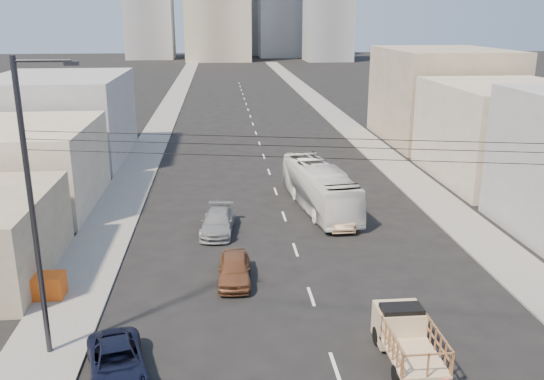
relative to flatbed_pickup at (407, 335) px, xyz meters
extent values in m
cube|color=gray|center=(-14.70, 67.71, -1.03)|extent=(3.50, 180.00, 0.12)
cube|color=gray|center=(8.80, 67.71, -1.03)|extent=(3.50, 180.00, 0.12)
cube|color=silver|center=(-2.95, -0.29, -1.09)|extent=(0.15, 2.00, 0.01)
cube|color=silver|center=(-2.95, 5.71, -1.09)|extent=(0.15, 2.00, 0.01)
cube|color=silver|center=(-2.95, 11.71, -1.09)|extent=(0.15, 2.00, 0.01)
cube|color=silver|center=(-2.95, 17.71, -1.09)|extent=(0.15, 2.00, 0.01)
cube|color=silver|center=(-2.95, 23.71, -1.09)|extent=(0.15, 2.00, 0.01)
cube|color=silver|center=(-2.95, 29.71, -1.09)|extent=(0.15, 2.00, 0.01)
cube|color=silver|center=(-2.95, 35.71, -1.09)|extent=(0.15, 2.00, 0.01)
cube|color=silver|center=(-2.95, 41.71, -1.09)|extent=(0.15, 2.00, 0.01)
cube|color=silver|center=(-2.95, 47.71, -1.09)|extent=(0.15, 2.00, 0.01)
cube|color=silver|center=(-2.95, 53.71, -1.09)|extent=(0.15, 2.00, 0.01)
cube|color=silver|center=(-2.95, 59.71, -1.09)|extent=(0.15, 2.00, 0.01)
cube|color=silver|center=(-2.95, 65.71, -1.09)|extent=(0.15, 2.00, 0.01)
cube|color=silver|center=(-2.95, 71.71, -1.09)|extent=(0.15, 2.00, 0.01)
cube|color=silver|center=(-2.95, 77.71, -1.09)|extent=(0.15, 2.00, 0.01)
cube|color=silver|center=(-2.95, 83.71, -1.09)|extent=(0.15, 2.00, 0.01)
cube|color=silver|center=(-2.95, 89.71, -1.09)|extent=(0.15, 2.00, 0.01)
cube|color=silver|center=(-2.95, 95.71, -1.09)|extent=(0.15, 2.00, 0.01)
cube|color=silver|center=(-2.95, 101.71, -1.09)|extent=(0.15, 2.00, 0.01)
cube|color=tan|center=(0.00, -0.90, -0.39)|extent=(1.90, 3.00, 0.12)
cube|color=tan|center=(0.00, 1.10, -0.14)|extent=(1.90, 1.60, 1.50)
cube|color=black|center=(0.00, 0.85, 0.46)|extent=(1.70, 0.90, 0.70)
cylinder|color=black|center=(-0.85, 1.20, -0.71)|extent=(0.25, 0.76, 0.76)
cylinder|color=black|center=(0.85, 1.20, -0.71)|extent=(0.25, 0.76, 0.76)
cylinder|color=black|center=(-0.85, -1.60, -0.71)|extent=(0.25, 0.76, 0.76)
cylinder|color=black|center=(0.85, -1.60, -0.71)|extent=(0.25, 0.76, 0.76)
imported|color=black|center=(-11.40, -0.16, -0.46)|extent=(3.14, 4.91, 1.26)
imported|color=white|center=(-0.23, 19.24, 0.49)|extent=(4.13, 11.65, 3.18)
imported|color=brown|center=(-6.68, 7.75, -0.38)|extent=(1.84, 4.24, 1.42)
imported|color=#927455|center=(0.34, 15.58, -0.38)|extent=(1.59, 4.37, 1.43)
imported|color=gray|center=(-7.53, 15.01, -0.39)|extent=(2.48, 5.03, 1.41)
cylinder|color=#2D2D33|center=(-14.45, 1.71, 4.91)|extent=(0.22, 0.22, 12.00)
cylinder|color=#2D2D33|center=(-13.45, 1.71, 10.71)|extent=(2.00, 0.12, 0.12)
cube|color=#2D2D33|center=(-12.45, 1.71, 10.61)|extent=(0.50, 0.25, 0.15)
cylinder|color=black|center=(-2.95, -0.79, 8.21)|extent=(23.01, 5.02, 0.02)
cylinder|color=black|center=(-2.95, -0.79, 7.91)|extent=(23.01, 5.02, 0.02)
cylinder|color=black|center=(-2.95, -0.79, 7.51)|extent=(23.01, 5.02, 0.02)
cube|color=#D95314|center=(-15.95, 6.70, -0.78)|extent=(1.80, 1.20, 0.38)
cube|color=#D95314|center=(-15.95, 6.70, -0.40)|extent=(1.80, 1.20, 0.38)
cube|color=#D95314|center=(-15.95, 6.70, -0.02)|extent=(1.80, 1.20, 0.38)
cube|color=#ADA18B|center=(16.55, 25.71, 2.91)|extent=(11.00, 14.00, 8.00)
cube|color=gray|center=(17.05, 41.71, 3.91)|extent=(12.00, 16.00, 10.00)
cube|color=#ADA18B|center=(-21.95, 21.71, 1.91)|extent=(11.00, 12.00, 6.00)
cube|color=#949496|center=(-22.45, 36.71, 2.91)|extent=(12.00, 16.00, 8.00)
cube|color=gray|center=(-28.95, 177.71, 15.91)|extent=(15.00, 15.00, 34.00)
cube|color=gray|center=(27.05, 162.71, 12.91)|extent=(14.00, 14.00, 28.00)
camera|label=1|loc=(-7.26, -19.75, 12.20)|focal=38.00mm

